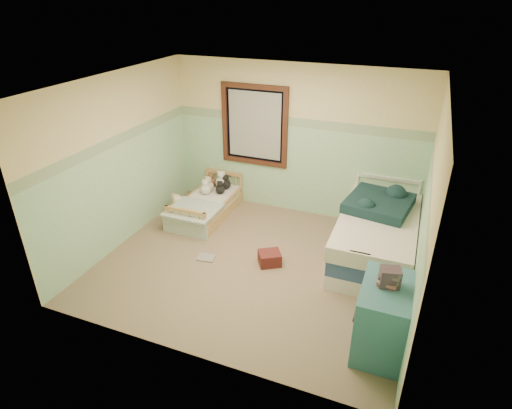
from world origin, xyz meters
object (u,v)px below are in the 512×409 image
at_px(plush_floor_tan, 177,207).
at_px(plush_floor_cream, 178,209).
at_px(dresser, 383,318).
at_px(floor_book, 206,258).
at_px(twin_bed_frame, 374,251).
at_px(toddler_bed_frame, 207,210).
at_px(red_pillow, 270,258).

bearing_deg(plush_floor_tan, plush_floor_cream, -41.18).
relative_size(dresser, floor_book, 3.26).
bearing_deg(twin_bed_frame, dresser, -80.67).
xyz_separation_m(toddler_bed_frame, dresser, (3.13, -2.00, 0.31)).
bearing_deg(dresser, twin_bed_frame, 99.33).
bearing_deg(red_pillow, twin_bed_frame, 27.85).
distance_m(twin_bed_frame, red_pillow, 1.52).
distance_m(plush_floor_cream, plush_floor_tan, 0.10).
distance_m(plush_floor_cream, dresser, 4.02).
xyz_separation_m(dresser, floor_book, (-2.54, 0.82, -0.39)).
height_order(plush_floor_cream, plush_floor_tan, plush_floor_cream).
height_order(toddler_bed_frame, red_pillow, same).
xyz_separation_m(plush_floor_cream, dresser, (3.58, -1.81, 0.28)).
relative_size(plush_floor_cream, red_pillow, 0.83).
height_order(twin_bed_frame, floor_book, twin_bed_frame).
xyz_separation_m(toddler_bed_frame, plush_floor_cream, (-0.45, -0.19, 0.03)).
bearing_deg(plush_floor_cream, red_pillow, -21.79).
xyz_separation_m(plush_floor_tan, twin_bed_frame, (3.36, -0.13, -0.01)).
bearing_deg(floor_book, red_pillow, 4.50).
xyz_separation_m(plush_floor_tan, red_pillow, (2.02, -0.84, -0.03)).
height_order(plush_floor_tan, twin_bed_frame, plush_floor_tan).
height_order(toddler_bed_frame, plush_floor_tan, plush_floor_tan).
relative_size(plush_floor_tan, twin_bed_frame, 0.12).
xyz_separation_m(dresser, red_pillow, (-1.63, 1.03, -0.31)).
height_order(plush_floor_tan, red_pillow, plush_floor_tan).
height_order(twin_bed_frame, dresser, dresser).
xyz_separation_m(plush_floor_tan, floor_book, (1.12, -1.05, -0.11)).
relative_size(plush_floor_cream, dresser, 0.31).
bearing_deg(floor_book, dresser, -26.71).
relative_size(plush_floor_cream, plush_floor_tan, 1.01).
relative_size(twin_bed_frame, dresser, 2.47).
bearing_deg(toddler_bed_frame, twin_bed_frame, -5.09).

